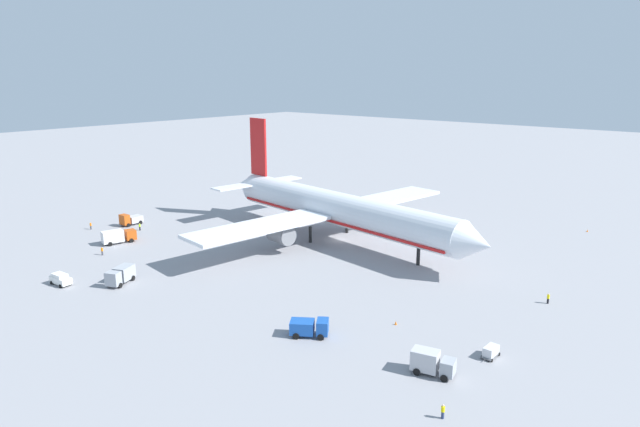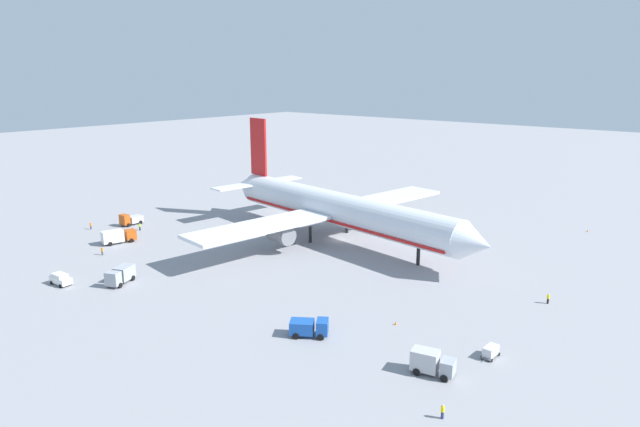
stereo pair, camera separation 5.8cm
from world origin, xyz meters
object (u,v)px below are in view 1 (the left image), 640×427
at_px(service_truck_2, 130,219).
at_px(traffic_cone_0, 396,323).
at_px(service_truck_1, 309,327).
at_px(ground_worker_0, 548,298).
at_px(service_truck_3, 121,275).
at_px(ground_worker_4, 443,411).
at_px(traffic_cone_2, 326,196).
at_px(ground_worker_1, 91,226).
at_px(traffic_cone_3, 357,198).
at_px(service_truck_0, 118,236).
at_px(ground_worker_2, 140,227).
at_px(service_truck_4, 431,362).
at_px(ground_worker_3, 102,251).
at_px(baggage_cart_0, 491,351).
at_px(traffic_cone_1, 587,231).
at_px(airliner, 335,209).
at_px(service_van, 61,279).

height_order(service_truck_2, traffic_cone_0, service_truck_2).
xyz_separation_m(service_truck_1, ground_worker_0, (21.48, 32.70, -0.47)).
xyz_separation_m(service_truck_2, service_truck_3, (33.17, -22.23, 0.22)).
xyz_separation_m(ground_worker_4, traffic_cone_2, (-78.11, 75.36, -0.56)).
height_order(ground_worker_1, traffic_cone_3, ground_worker_1).
distance_m(service_truck_0, ground_worker_2, 10.21).
relative_size(service_truck_4, ground_worker_0, 3.27).
height_order(service_truck_4, ground_worker_1, service_truck_4).
height_order(ground_worker_3, ground_worker_4, ground_worker_3).
height_order(service_truck_3, traffic_cone_0, service_truck_3).
bearing_deg(ground_worker_1, service_truck_2, 66.25).
bearing_deg(service_truck_3, baggage_cart_0, 15.51).
relative_size(service_truck_3, traffic_cone_2, 11.19).
height_order(service_truck_1, traffic_cone_2, service_truck_1).
bearing_deg(service_truck_4, traffic_cone_0, 140.28).
height_order(baggage_cart_0, ground_worker_2, ground_worker_2).
relative_size(service_truck_4, traffic_cone_1, 10.07).
distance_m(airliner, service_truck_2, 50.49).
relative_size(traffic_cone_0, traffic_cone_3, 1.00).
height_order(service_truck_4, ground_worker_0, service_truck_4).
distance_m(service_truck_3, service_truck_4, 56.43).
relative_size(baggage_cart_0, ground_worker_4, 2.07).
bearing_deg(service_truck_3, service_truck_4, 8.12).
height_order(service_truck_0, baggage_cart_0, service_truck_0).
relative_size(ground_worker_1, traffic_cone_2, 3.14).
relative_size(service_van, ground_worker_0, 2.56).
bearing_deg(traffic_cone_0, ground_worker_0, 57.11).
distance_m(ground_worker_2, ground_worker_4, 90.81).
distance_m(service_truck_0, baggage_cart_0, 81.69).
distance_m(service_van, baggage_cart_0, 71.12).
relative_size(service_van, traffic_cone_0, 7.90).
xyz_separation_m(service_truck_4, ground_worker_4, (5.39, -7.16, -0.73)).
distance_m(service_truck_0, ground_worker_3, 8.14).
xyz_separation_m(service_truck_1, service_truck_2, (-71.19, 16.15, 0.03)).
xyz_separation_m(service_van, traffic_cone_3, (-1.42, 87.47, -0.76)).
distance_m(service_truck_4, traffic_cone_3, 97.18).
bearing_deg(service_truck_2, service_truck_0, -41.27).
bearing_deg(service_truck_4, airliner, 140.31).
bearing_deg(airliner, service_truck_1, -55.71).
bearing_deg(ground_worker_0, service_truck_3, -146.90).
relative_size(service_truck_2, baggage_cart_0, 1.50).
xyz_separation_m(ground_worker_3, traffic_cone_3, (8.11, 74.56, -0.59)).
bearing_deg(traffic_cone_0, baggage_cart_0, -0.86).
distance_m(service_truck_4, traffic_cone_0, 13.84).
height_order(baggage_cart_0, traffic_cone_0, baggage_cart_0).
bearing_deg(service_truck_0, ground_worker_0, 18.00).
relative_size(service_truck_0, traffic_cone_1, 13.26).
bearing_deg(ground_worker_0, ground_worker_2, -168.40).
height_order(ground_worker_2, traffic_cone_2, ground_worker_2).
bearing_deg(ground_worker_4, service_truck_1, 167.24).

